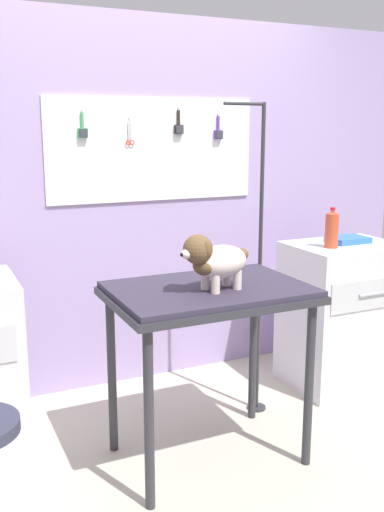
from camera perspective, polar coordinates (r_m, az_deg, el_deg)
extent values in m
cube|color=#BDB59F|center=(3.02, 3.96, -20.73)|extent=(4.40, 4.00, 0.04)
cube|color=#A48DBF|center=(3.73, -5.31, 4.95)|extent=(4.00, 0.06, 2.30)
cube|color=white|center=(3.70, -3.75, 10.27)|extent=(1.35, 0.02, 0.63)
cylinder|color=gray|center=(3.56, -10.69, 13.73)|extent=(0.01, 0.02, 0.01)
cylinder|color=#3FA15D|center=(3.54, -10.61, 12.85)|extent=(0.02, 0.02, 0.09)
cube|color=#3FA15D|center=(3.54, -10.57, 11.68)|extent=(0.06, 0.02, 0.06)
cube|color=#333338|center=(3.53, -10.50, 11.68)|extent=(0.05, 0.01, 0.05)
cylinder|color=gray|center=(3.64, -6.14, 13.15)|extent=(0.01, 0.02, 0.01)
cube|color=silver|center=(3.63, -6.15, 12.05)|extent=(0.01, 0.00, 0.11)
cube|color=silver|center=(3.63, -5.97, 12.05)|extent=(0.01, 0.00, 0.11)
torus|color=red|center=(3.62, -6.23, 10.89)|extent=(0.03, 0.01, 0.03)
torus|color=red|center=(3.63, -5.84, 10.90)|extent=(0.03, 0.01, 0.03)
cylinder|color=gray|center=(3.76, -1.37, 14.15)|extent=(0.01, 0.02, 0.01)
cylinder|color=black|center=(3.75, -1.31, 13.31)|extent=(0.02, 0.02, 0.09)
cube|color=black|center=(3.74, -1.30, 12.20)|extent=(0.06, 0.02, 0.06)
cube|color=#333338|center=(3.73, -1.20, 12.20)|extent=(0.05, 0.01, 0.05)
cylinder|color=gray|center=(3.87, 2.52, 13.59)|extent=(0.01, 0.02, 0.01)
cylinder|color=#5E38A0|center=(3.86, 2.58, 12.78)|extent=(0.02, 0.02, 0.09)
cube|color=#5E38A0|center=(3.87, 2.57, 11.70)|extent=(0.06, 0.02, 0.06)
cube|color=#333338|center=(3.85, 2.68, 11.70)|extent=(0.05, 0.01, 0.05)
cylinder|color=#2D2D33|center=(2.59, -4.20, -15.66)|extent=(0.04, 0.04, 0.83)
cylinder|color=#2D2D33|center=(2.94, 11.30, -12.23)|extent=(0.04, 0.04, 0.83)
cylinder|color=#2D2D33|center=(3.04, -7.79, -11.33)|extent=(0.04, 0.04, 0.83)
cylinder|color=#2D2D33|center=(3.35, 5.96, -8.98)|extent=(0.04, 0.04, 0.83)
cube|color=#2D2D33|center=(2.80, 1.65, -3.85)|extent=(0.94, 0.64, 0.03)
cube|color=#302B3B|center=(2.79, 1.65, -3.23)|extent=(0.91, 0.63, 0.03)
cylinder|color=#2D2D33|center=(3.61, 6.26, -14.40)|extent=(0.11, 0.11, 0.01)
cylinder|color=#2D2D33|center=(3.31, 6.62, -0.77)|extent=(0.02, 0.02, 1.76)
cylinder|color=#2D2D33|center=(3.17, 5.10, 14.52)|extent=(0.24, 0.02, 0.02)
cylinder|color=beige|center=(2.66, 2.31, -2.71)|extent=(0.04, 0.04, 0.09)
cylinder|color=beige|center=(2.72, 1.28, -2.34)|extent=(0.04, 0.04, 0.09)
cylinder|color=beige|center=(2.73, 4.43, -2.31)|extent=(0.04, 0.04, 0.09)
cylinder|color=beige|center=(2.80, 3.38, -1.97)|extent=(0.04, 0.04, 0.09)
ellipsoid|color=beige|center=(2.70, 2.80, -0.55)|extent=(0.30, 0.21, 0.15)
ellipsoid|color=brown|center=(2.65, 1.17, -0.97)|extent=(0.11, 0.13, 0.08)
sphere|color=brown|center=(2.61, 0.58, 0.64)|extent=(0.14, 0.14, 0.14)
ellipsoid|color=beige|center=(2.58, -0.47, 0.20)|extent=(0.07, 0.06, 0.04)
sphere|color=black|center=(2.57, -0.97, 0.13)|extent=(0.02, 0.02, 0.02)
ellipsoid|color=brown|center=(2.57, 1.56, 0.68)|extent=(0.05, 0.04, 0.07)
ellipsoid|color=brown|center=(2.67, 0.10, 1.10)|extent=(0.05, 0.04, 0.07)
sphere|color=brown|center=(2.78, 4.92, 0.17)|extent=(0.06, 0.06, 0.06)
cube|color=silver|center=(3.90, 14.31, -5.48)|extent=(0.68, 0.52, 0.92)
cube|color=silver|center=(3.65, 17.08, -3.56)|extent=(0.60, 0.01, 0.18)
cylinder|color=#99999E|center=(3.65, 17.16, -3.59)|extent=(0.20, 0.02, 0.02)
cylinder|color=#BB482A|center=(3.63, 13.41, 2.40)|extent=(0.08, 0.08, 0.21)
cone|color=#BB482A|center=(3.62, 13.50, 4.15)|extent=(0.08, 0.08, 0.02)
cylinder|color=red|center=(3.61, 13.52, 4.48)|extent=(0.03, 0.03, 0.02)
cube|color=blue|center=(3.84, 14.91, 1.54)|extent=(0.24, 0.18, 0.04)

